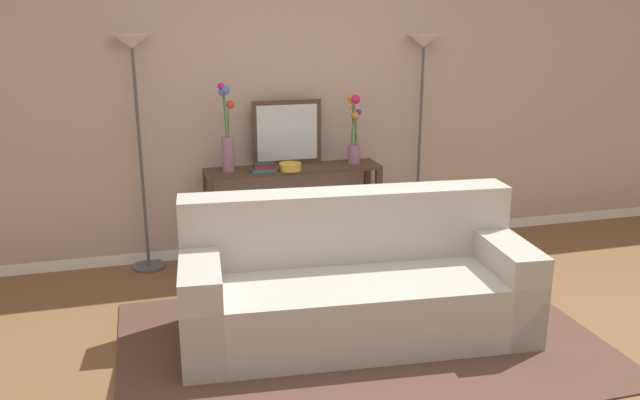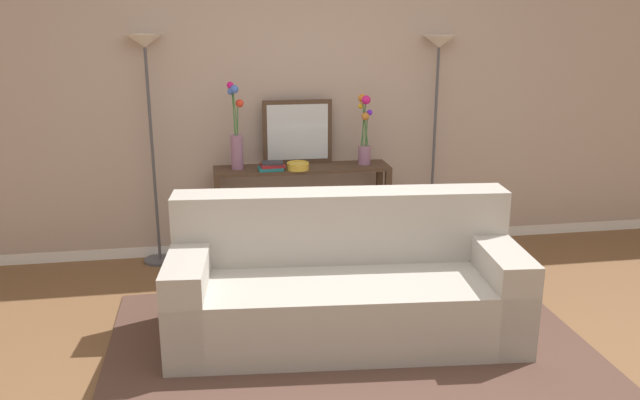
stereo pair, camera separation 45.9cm
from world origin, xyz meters
name	(u,v)px [view 1 (the left image)]	position (x,y,z in m)	size (l,w,h in m)	color
ground_plane	(380,378)	(0.00, 0.00, -0.01)	(16.00, 16.00, 0.02)	brown
back_wall	(289,94)	(0.00, 2.22, 1.34)	(12.00, 0.15, 2.68)	white
area_rug	(361,342)	(0.03, 0.40, 0.01)	(2.93, 1.90, 0.01)	#51382D
couch	(355,286)	(0.03, 0.56, 0.32)	(2.22, 1.03, 0.88)	#ADA89E
console_table	(293,196)	(-0.04, 1.92, 0.54)	(1.42, 0.33, 0.79)	#473323
floor_lamp_left	(135,88)	(-1.22, 2.04, 1.44)	(0.28, 0.28, 1.83)	#4C4C51
floor_lamp_right	(422,82)	(1.11, 2.04, 1.42)	(0.28, 0.28, 1.81)	#4C4C51
wall_mirror	(287,132)	(-0.06, 2.05, 1.05)	(0.57, 0.02, 0.52)	#473323
vase_tall_flowers	(227,139)	(-0.56, 1.93, 1.04)	(0.13, 0.12, 0.69)	gray
vase_short_flowers	(354,134)	(0.47, 1.93, 1.03)	(0.12, 0.13, 0.57)	gray
fruit_bowl	(290,166)	(-0.09, 1.83, 0.82)	(0.18, 0.18, 0.06)	gold
book_stack	(264,167)	(-0.30, 1.84, 0.82)	(0.21, 0.14, 0.07)	#1E7075
book_row_under_console	(247,257)	(-0.44, 1.92, 0.06)	(0.38, 0.18, 0.12)	tan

